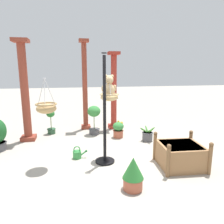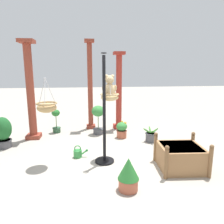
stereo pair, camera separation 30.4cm
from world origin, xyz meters
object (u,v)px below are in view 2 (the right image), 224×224
greenhouse_pillar_right (119,92)px  potted_plant_conical_shrub (128,174)px  teddy_bear (110,87)px  greenhouse_pillar_far_back (90,87)px  potted_plant_small_succulent (3,132)px  wooden_planter_box (180,156)px  watering_can (78,153)px  potted_plant_flowering_red (122,130)px  potted_plant_trailing_ivy (151,136)px  hanging_basket_with_teddy (110,97)px  display_pole_central (104,130)px  hanging_basket_left_high (47,107)px  potted_plant_tall_leafy (98,117)px  potted_plant_bushy_green (56,121)px  greenhouse_pillar_left (30,93)px

greenhouse_pillar_right → potted_plant_conical_shrub: greenhouse_pillar_right is taller
teddy_bear → greenhouse_pillar_right: greenhouse_pillar_right is taller
greenhouse_pillar_far_back → potted_plant_small_succulent: size_ratio=3.62×
wooden_planter_box → watering_can: 2.34m
potted_plant_flowering_red → potted_plant_trailing_ivy: bearing=-31.4°
potted_plant_flowering_red → potted_plant_conical_shrub: (-0.37, -2.84, 0.05)m
hanging_basket_with_teddy → potted_plant_small_succulent: bearing=160.7°
display_pole_central → potted_plant_small_succulent: (-2.62, 1.22, -0.31)m
hanging_basket_left_high → potted_plant_small_succulent: hanging_basket_left_high is taller
hanging_basket_with_teddy → greenhouse_pillar_far_back: 2.62m
hanging_basket_left_high → potted_plant_tall_leafy: bearing=59.9°
potted_plant_flowering_red → potted_plant_trailing_ivy: size_ratio=1.03×
hanging_basket_left_high → potted_plant_bushy_green: bearing=94.1°
teddy_bear → display_pole_central: bearing=-118.7°
greenhouse_pillar_left → greenhouse_pillar_right: greenhouse_pillar_left is taller
display_pole_central → watering_can: (-0.61, 0.33, -0.65)m
hanging_basket_left_high → potted_plant_trailing_ivy: (2.68, 1.13, -1.13)m
greenhouse_pillar_far_back → potted_plant_conical_shrub: size_ratio=5.09×
teddy_bear → watering_can: bearing=176.0°
hanging_basket_left_high → potted_plant_tall_leafy: 2.51m
watering_can → hanging_basket_with_teddy: bearing=-5.8°
hanging_basket_left_high → display_pole_central: bearing=-1.9°
potted_plant_trailing_ivy → watering_can: potted_plant_trailing_ivy is taller
greenhouse_pillar_right → potted_plant_flowering_red: size_ratio=5.03×
watering_can → potted_plant_small_succulent: bearing=156.1°
greenhouse_pillar_left → potted_plant_trailing_ivy: size_ratio=5.64×
teddy_bear → potted_plant_trailing_ivy: teddy_bear is taller
teddy_bear → greenhouse_pillar_far_back: size_ratio=0.16×
potted_plant_tall_leafy → teddy_bear: bearing=-84.9°
potted_plant_tall_leafy → potted_plant_small_succulent: 2.76m
teddy_bear → hanging_basket_left_high: teddy_bear is taller
potted_plant_bushy_green → hanging_basket_with_teddy: bearing=-55.0°
potted_plant_bushy_green → watering_can: size_ratio=2.23×
teddy_bear → potted_plant_tall_leafy: teddy_bear is taller
greenhouse_pillar_far_back → hanging_basket_with_teddy: bearing=-81.5°
potted_plant_trailing_ivy → teddy_bear: bearing=-145.5°
wooden_planter_box → potted_plant_small_succulent: potted_plant_small_succulent is taller
potted_plant_trailing_ivy → wooden_planter_box: bearing=-86.3°
potted_plant_conical_shrub → potted_plant_trailing_ivy: potted_plant_conical_shrub is taller
potted_plant_tall_leafy → potted_plant_small_succulent: bearing=-160.9°
potted_plant_flowering_red → potted_plant_conical_shrub: bearing=-97.5°
greenhouse_pillar_left → potted_plant_tall_leafy: 2.17m
potted_plant_bushy_green → teddy_bear: bearing=-54.7°
potted_plant_bushy_green → watering_can: potted_plant_bushy_green is taller
hanging_basket_left_high → greenhouse_pillar_right: size_ratio=0.27×
greenhouse_pillar_left → teddy_bear: bearing=-37.6°
teddy_bear → watering_can: size_ratio=1.43×
greenhouse_pillar_left → potted_plant_trailing_ivy: (3.47, -0.77, -1.24)m
potted_plant_bushy_green → watering_can: 2.29m
greenhouse_pillar_right → potted_plant_tall_leafy: bearing=-141.4°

